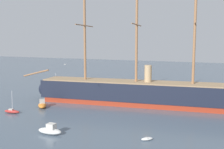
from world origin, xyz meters
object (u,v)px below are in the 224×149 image
Objects in this scene: sailboat_mid_left at (12,111)px; dinghy_mid_right at (147,139)px; motorboat_alongside_bow at (42,105)px; seagull_in_flight at (65,64)px; tall_ship at (136,92)px; motorboat_near_centre at (50,130)px; motorboat_distant_centre at (137,90)px; sailboat_far_left at (55,89)px.

sailboat_mid_left is 2.43× the size of dinghy_mid_right.
seagull_in_flight is (9.98, -4.38, 10.84)m from motorboat_alongside_bow.
tall_ship is 45.63× the size of seagull_in_flight.
motorboat_near_centre is 1.27× the size of motorboat_distant_centre.
seagull_in_flight is (-10.54, -16.78, 8.30)m from tall_ship.
motorboat_near_centre is at bearing -55.53° from sailboat_far_left.
motorboat_near_centre is (-6.78, -27.60, -2.55)m from tall_ship.
tall_ship reaches higher than sailboat_far_left.
dinghy_mid_right is at bearing -69.43° from motorboat_distant_centre.
motorboat_distant_centre is at bearing 110.57° from dinghy_mid_right.
motorboat_near_centre is at bearing -91.44° from motorboat_distant_centre.
motorboat_distant_centre is 2.76× the size of seagull_in_flight.
sailboat_mid_left is at bearing -112.55° from motorboat_alongside_bow.
seagull_in_flight is at bearing -23.69° from motorboat_alongside_bow.
sailboat_mid_left is (-23.51, -19.61, -2.80)m from tall_ship.
sailboat_mid_left is 29.34m from sailboat_far_left.
sailboat_mid_left reaches higher than motorboat_alongside_bow.
sailboat_mid_left is (-16.74, 7.99, -0.25)m from motorboat_near_centre.
tall_ship is at bearing 31.14° from motorboat_alongside_bow.
motorboat_alongside_bow is at bearing 132.12° from motorboat_near_centre.
sailboat_mid_left reaches higher than motorboat_distant_centre.
tall_ship is at bearing 57.86° from seagull_in_flight.
motorboat_near_centre is 20.49m from motorboat_alongside_bow.
motorboat_distant_centre is at bearing 63.94° from motorboat_alongside_bow.
motorboat_alongside_bow is (-30.50, 11.13, 0.45)m from dinghy_mid_right.
sailboat_mid_left is 1.06× the size of motorboat_alongside_bow.
motorboat_near_centre is 0.91× the size of sailboat_mid_left.
sailboat_mid_left is at bearing 173.32° from dinghy_mid_right.
dinghy_mid_right is at bearing -67.02° from tall_ship.
tall_ship is 10.47× the size of sailboat_far_left.
tall_ship is 11.79× the size of sailboat_mid_left.
motorboat_distant_centre is 36.86m from seagull_in_flight.
sailboat_far_left is at bearing 142.32° from dinghy_mid_right.
seagull_in_flight is at bearing -122.14° from tall_ship.
motorboat_alongside_bow is 23.74m from sailboat_far_left.
sailboat_far_left reaches higher than motorboat_near_centre.
sailboat_mid_left reaches higher than motorboat_near_centre.
motorboat_near_centre is at bearing -70.82° from seagull_in_flight.
sailboat_mid_left is at bearing 154.48° from motorboat_near_centre.
motorboat_near_centre is 45.67m from motorboat_distant_centre.
motorboat_near_centre is 2.21× the size of dinghy_mid_right.
motorboat_alongside_bow is 33.90m from motorboat_distant_centre.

